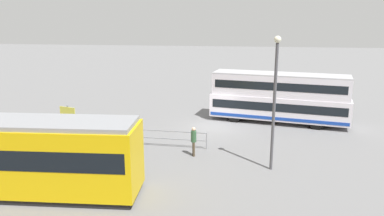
{
  "coord_description": "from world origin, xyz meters",
  "views": [
    {
      "loc": [
        -2.14,
        26.56,
        7.98
      ],
      "look_at": [
        1.19,
        3.38,
        2.26
      ],
      "focal_mm": 34.79,
      "sensor_mm": 36.0,
      "label": 1
    }
  ],
  "objects_px": {
    "double_decker_bus": "(279,98)",
    "info_sign": "(68,118)",
    "tram_yellow": "(7,155)",
    "street_lamp": "(275,94)",
    "pedestrian_near_railing": "(133,139)",
    "pedestrian_crossing": "(194,139)"
  },
  "relations": [
    {
      "from": "double_decker_bus",
      "to": "street_lamp",
      "type": "distance_m",
      "value": 9.82
    },
    {
      "from": "pedestrian_near_railing",
      "to": "street_lamp",
      "type": "relative_size",
      "value": 0.24
    },
    {
      "from": "pedestrian_near_railing",
      "to": "info_sign",
      "type": "bearing_deg",
      "value": -14.82
    },
    {
      "from": "double_decker_bus",
      "to": "info_sign",
      "type": "height_order",
      "value": "double_decker_bus"
    },
    {
      "from": "pedestrian_near_railing",
      "to": "street_lamp",
      "type": "xyz_separation_m",
      "value": [
        -7.97,
        1.0,
        3.15
      ]
    },
    {
      "from": "tram_yellow",
      "to": "street_lamp",
      "type": "bearing_deg",
      "value": -159.82
    },
    {
      "from": "pedestrian_crossing",
      "to": "street_lamp",
      "type": "relative_size",
      "value": 0.25
    },
    {
      "from": "pedestrian_near_railing",
      "to": "pedestrian_crossing",
      "type": "xyz_separation_m",
      "value": [
        -3.57,
        -0.4,
        0.04
      ]
    },
    {
      "from": "tram_yellow",
      "to": "pedestrian_near_railing",
      "type": "relative_size",
      "value": 7.22
    },
    {
      "from": "street_lamp",
      "to": "pedestrian_crossing",
      "type": "bearing_deg",
      "value": -17.63
    },
    {
      "from": "double_decker_bus",
      "to": "info_sign",
      "type": "distance_m",
      "value": 15.48
    },
    {
      "from": "info_sign",
      "to": "street_lamp",
      "type": "relative_size",
      "value": 0.37
    },
    {
      "from": "double_decker_bus",
      "to": "info_sign",
      "type": "relative_size",
      "value": 4.12
    },
    {
      "from": "info_sign",
      "to": "street_lamp",
      "type": "distance_m",
      "value": 12.96
    },
    {
      "from": "pedestrian_crossing",
      "to": "pedestrian_near_railing",
      "type": "bearing_deg",
      "value": 6.43
    },
    {
      "from": "pedestrian_near_railing",
      "to": "street_lamp",
      "type": "bearing_deg",
      "value": 172.86
    },
    {
      "from": "tram_yellow",
      "to": "pedestrian_crossing",
      "type": "bearing_deg",
      "value": -143.01
    },
    {
      "from": "tram_yellow",
      "to": "street_lamp",
      "type": "distance_m",
      "value": 13.24
    },
    {
      "from": "pedestrian_near_railing",
      "to": "info_sign",
      "type": "height_order",
      "value": "info_sign"
    },
    {
      "from": "pedestrian_near_railing",
      "to": "info_sign",
      "type": "relative_size",
      "value": 0.66
    },
    {
      "from": "double_decker_bus",
      "to": "tram_yellow",
      "type": "distance_m",
      "value": 19.35
    },
    {
      "from": "tram_yellow",
      "to": "info_sign",
      "type": "distance_m",
      "value": 6.72
    }
  ]
}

